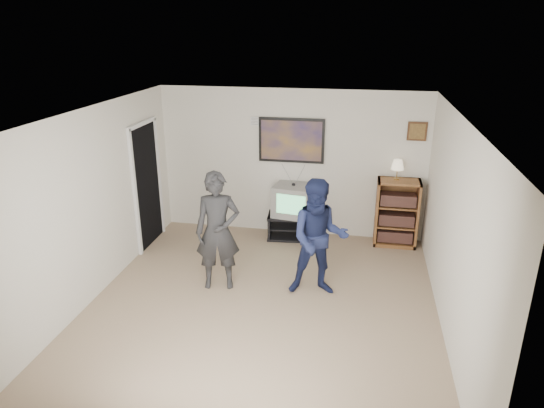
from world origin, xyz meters
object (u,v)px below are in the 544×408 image
(bookshelf, at_px, (397,213))
(person_short, at_px, (319,238))
(media_stand, at_px, (292,226))
(crt_television, at_px, (293,200))
(person_tall, at_px, (218,231))

(bookshelf, relative_size, person_short, 0.69)
(media_stand, xyz_separation_m, crt_television, (0.01, -0.00, 0.47))
(media_stand, distance_m, person_short, 1.93)
(person_short, bearing_deg, media_stand, 100.65)
(crt_television, bearing_deg, media_stand, -171.23)
(crt_television, height_order, bookshelf, bookshelf)
(crt_television, distance_m, bookshelf, 1.71)
(person_short, bearing_deg, crt_television, 100.44)
(bookshelf, xyz_separation_m, person_short, (-1.11, -1.79, 0.25))
(bookshelf, bearing_deg, media_stand, -178.33)
(media_stand, height_order, person_short, person_short)
(person_tall, bearing_deg, crt_television, 53.71)
(crt_television, height_order, person_tall, person_tall)
(bookshelf, bearing_deg, crt_television, -178.32)
(person_tall, distance_m, person_short, 1.37)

